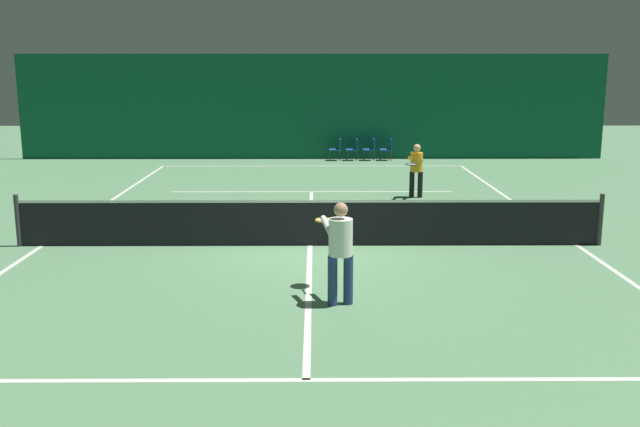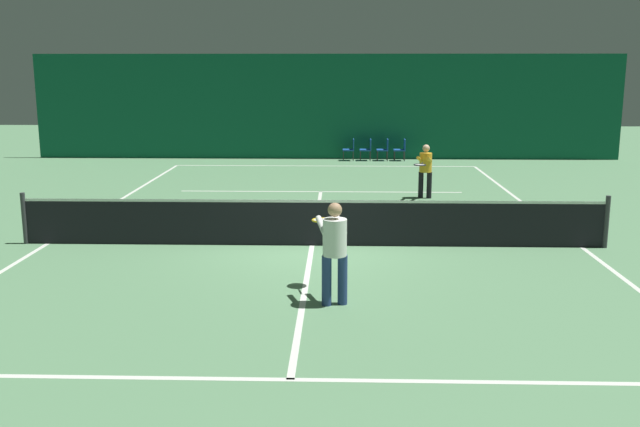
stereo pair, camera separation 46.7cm
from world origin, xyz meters
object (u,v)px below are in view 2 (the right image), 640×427
at_px(tennis_net, 312,221).
at_px(courtside_chair_1, 367,148).
at_px(player_far, 425,167).
at_px(courtside_chair_2, 384,148).
at_px(player_near, 334,245).
at_px(courtside_chair_3, 401,148).
at_px(courtside_chair_0, 350,148).

distance_m(tennis_net, courtside_chair_1, 13.58).
bearing_deg(tennis_net, player_far, 61.75).
bearing_deg(courtside_chair_2, player_near, -5.97).
height_order(player_near, player_far, player_near).
xyz_separation_m(player_far, courtside_chair_3, (0.02, 8.05, -0.39)).
bearing_deg(courtside_chair_3, courtside_chair_0, -90.00).
relative_size(tennis_net, courtside_chair_1, 14.29).
bearing_deg(courtside_chair_0, player_far, 13.74).
bearing_deg(tennis_net, courtside_chair_2, 80.42).
height_order(courtside_chair_0, courtside_chair_2, same).
bearing_deg(tennis_net, player_near, -82.42).
bearing_deg(player_near, courtside_chair_2, -19.43).
height_order(courtside_chair_2, courtside_chair_3, same).
xyz_separation_m(tennis_net, courtside_chair_0, (0.95, 13.49, -0.03)).
relative_size(tennis_net, courtside_chair_2, 14.29).
distance_m(tennis_net, player_near, 3.70).
relative_size(courtside_chair_0, courtside_chair_1, 1.00).
height_order(courtside_chair_0, courtside_chair_1, same).
bearing_deg(player_near, tennis_net, -5.88).
relative_size(tennis_net, courtside_chair_3, 14.29).
height_order(player_near, courtside_chair_2, player_near).
bearing_deg(courtside_chair_3, player_far, -0.12).
bearing_deg(courtside_chair_3, courtside_chair_2, -90.00).
bearing_deg(player_far, tennis_net, -12.19).
bearing_deg(tennis_net, courtside_chair_3, 77.71).
height_order(player_far, courtside_chair_2, player_far).
relative_size(player_far, courtside_chair_2, 1.78).
bearing_deg(player_near, courtside_chair_3, -21.61).
height_order(tennis_net, courtside_chair_1, tennis_net).
relative_size(courtside_chair_0, courtside_chair_3, 1.00).
distance_m(tennis_net, courtside_chair_3, 13.80).
distance_m(courtside_chair_0, courtside_chair_1, 0.66).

